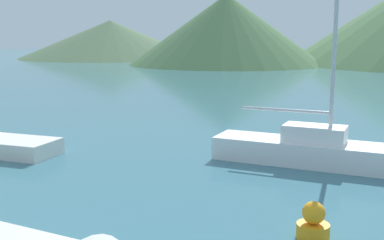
% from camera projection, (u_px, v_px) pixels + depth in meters
% --- Properties ---
extents(sailboat_outer, '(6.19, 2.11, 10.89)m').
position_uv_depth(sailboat_outer, '(314.00, 147.00, 14.46)').
color(sailboat_outer, white).
rests_on(sailboat_outer, ground_plane).
extents(buoy_marker, '(0.63, 0.63, 0.73)m').
position_uv_depth(buoy_marker, '(313.00, 223.00, 9.21)').
color(buoy_marker, orange).
rests_on(buoy_marker, ground_plane).
extents(hill_west, '(31.36, 31.36, 6.50)m').
position_uv_depth(hill_west, '(110.00, 39.00, 83.93)').
color(hill_west, '#4C6647').
rests_on(hill_west, ground_plane).
extents(hill_central, '(26.33, 26.33, 9.39)m').
position_uv_depth(hill_central, '(226.00, 29.00, 64.71)').
color(hill_central, '#476B42').
rests_on(hill_central, ground_plane).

